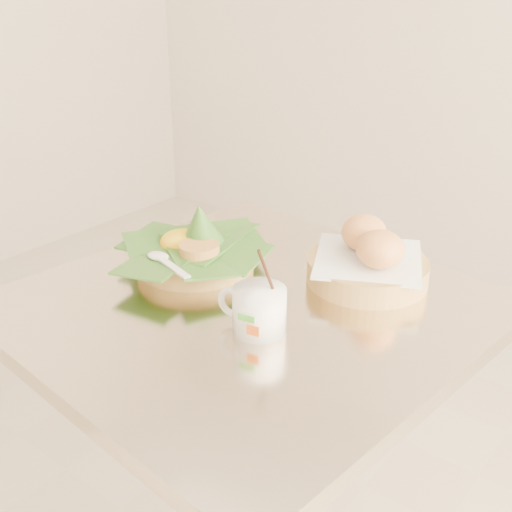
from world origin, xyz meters
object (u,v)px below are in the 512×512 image
Objects in this scene: rice_basket at (194,248)px; coffee_mug at (258,308)px; bread_basket at (369,261)px; cafe_table at (249,410)px.

coffee_mug is at bearing -25.03° from rice_basket.
bread_basket is at bearing 78.49° from coffee_mug.
coffee_mug is (0.23, -0.11, 0.00)m from rice_basket.
bread_basket is (0.28, 0.14, 0.00)m from rice_basket.
bread_basket is at bearing 58.15° from cafe_table.
cafe_table is 3.19× the size of bread_basket.
rice_basket is 1.12× the size of bread_basket.
coffee_mug reaches higher than bread_basket.
cafe_table is 5.44× the size of coffee_mug.
coffee_mug is (0.07, -0.06, 0.26)m from cafe_table.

